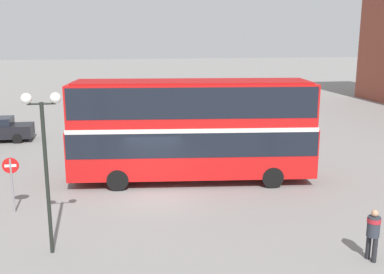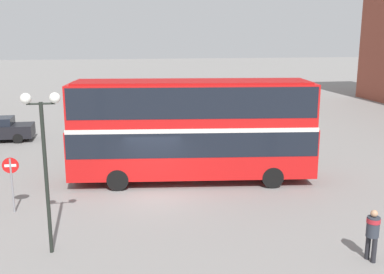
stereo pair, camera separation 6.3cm
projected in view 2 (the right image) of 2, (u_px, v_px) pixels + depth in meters
ground_plane at (154, 196)px, 19.70m from camera, size 240.00×240.00×0.00m
double_decker_bus at (192, 125)px, 21.08m from camera, size 11.64×3.95×4.84m
pedestrian_foreground at (373, 230)px, 13.79m from camera, size 0.50×0.50×1.68m
street_lamp_twin_globe at (43, 138)px, 13.72m from camera, size 1.18×0.34×5.20m
no_entry_sign at (11, 176)px, 17.52m from camera, size 0.63×0.08×2.25m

